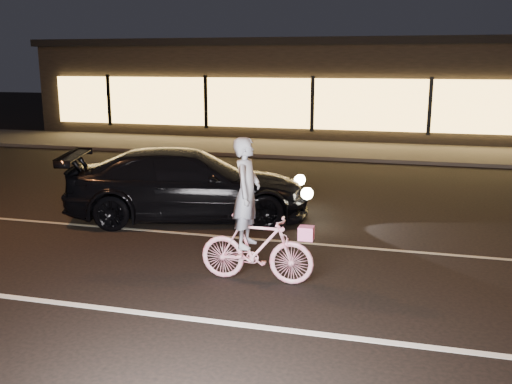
# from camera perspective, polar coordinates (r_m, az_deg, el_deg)

# --- Properties ---
(ground) EXTENTS (90.00, 90.00, 0.00)m
(ground) POSITION_cam_1_polar(r_m,az_deg,el_deg) (9.33, -9.56, -7.81)
(ground) COLOR black
(ground) RESTS_ON ground
(lane_stripe_near) EXTENTS (60.00, 0.12, 0.01)m
(lane_stripe_near) POSITION_cam_1_polar(r_m,az_deg,el_deg) (8.10, -13.99, -11.33)
(lane_stripe_near) COLOR silver
(lane_stripe_near) RESTS_ON ground
(lane_stripe_far) EXTENTS (60.00, 0.10, 0.01)m
(lane_stripe_far) POSITION_cam_1_polar(r_m,az_deg,el_deg) (11.08, -5.32, -4.29)
(lane_stripe_far) COLOR gray
(lane_stripe_far) RESTS_ON ground
(sidewalk) EXTENTS (30.00, 4.00, 0.12)m
(sidewalk) POSITION_cam_1_polar(r_m,az_deg,el_deg) (21.49, 4.78, 4.32)
(sidewalk) COLOR #383533
(sidewalk) RESTS_ON ground
(storefront) EXTENTS (25.40, 8.42, 4.20)m
(storefront) POSITION_cam_1_polar(r_m,az_deg,el_deg) (27.16, 7.12, 10.50)
(storefront) COLOR black
(storefront) RESTS_ON ground
(cyclist) EXTENTS (1.75, 0.60, 2.21)m
(cyclist) POSITION_cam_1_polar(r_m,az_deg,el_deg) (8.56, -0.21, -3.99)
(cyclist) COLOR #FA497D
(cyclist) RESTS_ON ground
(sedan) EXTENTS (5.46, 3.43, 1.47)m
(sedan) POSITION_cam_1_polar(r_m,az_deg,el_deg) (12.13, -6.74, 0.77)
(sedan) COLOR black
(sedan) RESTS_ON ground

